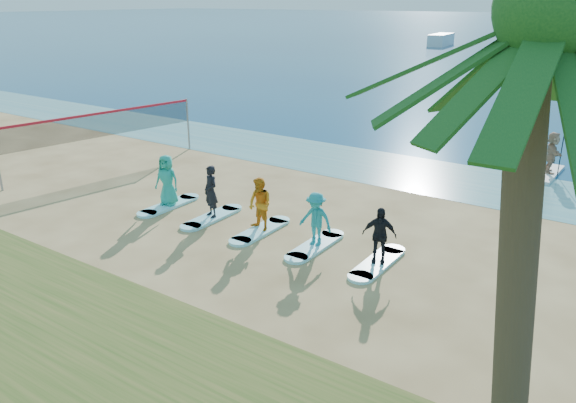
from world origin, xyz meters
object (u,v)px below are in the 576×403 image
Objects in this scene: boat_offshore_a at (440,46)px; palm_tree at (558,14)px; surfboard_2 at (261,231)px; student_3 at (316,219)px; surfboard_1 at (212,217)px; surfboard_3 at (315,246)px; student_0 at (167,180)px; surfboard_0 at (169,205)px; student_4 at (379,235)px; student_1 at (211,191)px; paddleboard at (548,174)px; surfboard_4 at (378,263)px; student_2 at (260,204)px; volleyball_net at (103,125)px; paddleboarder at (552,152)px.

palm_tree is at bearing -75.47° from boat_offshore_a.
student_3 is (2.07, 0.00, 0.87)m from surfboard_2.
surfboard_3 is (4.15, 0.00, 0.00)m from surfboard_1.
palm_tree is 4.49× the size of student_0.
surfboard_0 is 1.00× the size of surfboard_3.
student_4 is at bearing -77.16° from boat_offshore_a.
student_1 is 0.81× the size of surfboard_3.
surfboard_1 is (-8.45, -11.87, -0.01)m from paddleboard.
surfboard_2 and surfboard_4 have the same top height.
surfboard_4 is (6.22, 0.00, 0.00)m from surfboard_1.
student_1 reaches higher than student_2.
student_4 is (6.22, 0.00, -0.07)m from student_1.
surfboard_0 is at bearing -82.92° from boat_offshore_a.
surfboard_1 is at bearing 180.00° from surfboard_3.
surfboard_1 is at bearing 178.49° from student_3.
surfboard_4 is (8.29, 0.00, 0.00)m from surfboard_0.
surfboard_4 is at bearing -77.16° from boat_offshore_a.
volleyball_net reaches higher than surfboard_0.
palm_tree reaches higher than student_1.
student_3 is at bearing 10.47° from student_2.
surfboard_0 is at bearing -130.17° from paddleboard.
surfboard_2 is 1.36× the size of student_4.
volleyball_net is 5.52× the size of student_4.
surfboard_4 is 0.86m from student_4.
palm_tree reaches higher than student_3.
paddleboard is 0.39× the size of boat_offshore_a.
student_2 is at bearing 180.00° from surfboard_4.
volleyball_net is 1.16× the size of boat_offshore_a.
boat_offshore_a is 3.51× the size of surfboard_2.
surfboard_3 is at bearing -9.44° from volleyball_net.
student_3 reaches higher than surfboard_3.
student_0 is at bearing 180.00° from surfboard_3.
student_1 reaches higher than surfboard_2.
surfboard_1 and surfboard_2 have the same top height.
student_4 is at bearing 20.34° from student_1.
student_1 is (-8.45, -11.87, -0.01)m from paddleboarder.
surfboard_4 is at bearing 149.16° from paddleboarder.
surfboard_4 is (8.29, 0.00, -0.96)m from student_0.
volleyball_net reaches higher than student_1.
student_3 is at bearing 139.67° from palm_tree.
student_1 is at bearing 180.00° from surfboard_4.
surfboard_3 is (2.07, 0.00, -0.90)m from student_2.
student_4 reaches higher than boat_offshore_a.
student_0 reaches higher than surfboard_0.
boat_offshore_a is at bearing 110.58° from palm_tree.
student_2 is (-6.38, -11.87, 0.89)m from paddleboard.
surfboard_0 is at bearing 180.00° from surfboard_1.
surfboard_4 is at bearing 0.00° from surfboard_2.
student_0 is at bearing -82.92° from boat_offshore_a.
surfboard_4 is at bearing 0.00° from surfboard_1.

